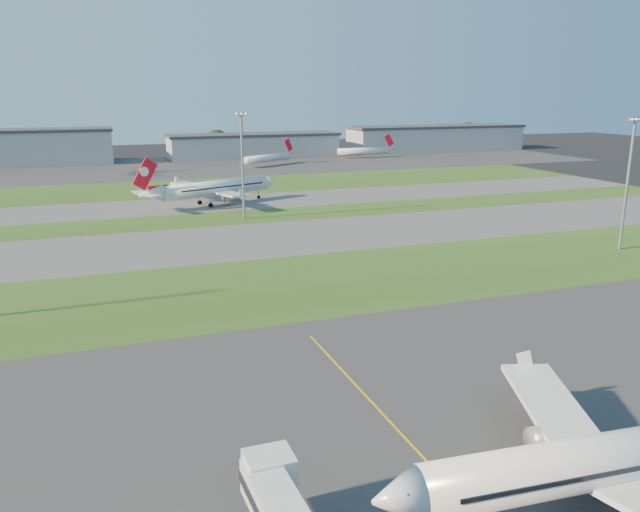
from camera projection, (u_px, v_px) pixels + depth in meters
name	position (u px, v px, depth m)	size (l,w,h in m)	color
ground	(374.00, 475.00, 50.98)	(700.00, 700.00, 0.00)	black
apron_near	(374.00, 475.00, 50.98)	(300.00, 70.00, 0.01)	#333335
grass_strip_a	(234.00, 291.00, 98.18)	(300.00, 34.00, 0.01)	#2B4B19
taxiway_a	(199.00, 244.00, 128.13)	(300.00, 32.00, 0.01)	#515154
grass_strip_b	(182.00, 221.00, 150.82)	(300.00, 18.00, 0.01)	#2B4B19
taxiway_b	(170.00, 206.00, 170.79)	(300.00, 26.00, 0.01)	#515154
grass_strip_c	(157.00, 189.00, 200.75)	(300.00, 40.00, 0.01)	#2B4B19
apron_far	(142.00, 169.00, 255.21)	(400.00, 80.00, 0.01)	#333335
yellow_line	(428.00, 463.00, 52.64)	(0.25, 60.00, 0.02)	gold
airliner_parked	(616.00, 460.00, 45.74)	(38.32, 32.41, 11.96)	white
airliner_taxiing	(215.00, 189.00, 172.39)	(38.94, 33.01, 12.79)	white
mini_jet_near	(268.00, 158.00, 264.16)	(25.52, 16.01, 9.48)	white
mini_jet_far	(364.00, 151.00, 295.92)	(28.62, 3.91, 9.48)	white
light_mast_centre	(242.00, 159.00, 150.24)	(3.20, 0.70, 25.80)	gray
light_mast_east	(628.00, 175.00, 120.41)	(3.20, 0.70, 25.80)	gray
hangar_west	(25.00, 147.00, 265.49)	(71.40, 23.00, 15.20)	#96999D
hangar_east	(254.00, 145.00, 299.34)	(81.60, 23.00, 11.20)	#96999D
hangar_far_east	(436.00, 138.00, 332.43)	(96.90, 23.00, 13.20)	#96999D
tree_mid_west	(88.00, 148.00, 284.27)	(9.90, 9.90, 10.80)	black
tree_mid_east	(217.00, 141.00, 306.75)	(11.55, 11.55, 12.60)	black
tree_east	(358.00, 139.00, 330.10)	(10.45, 10.45, 11.40)	black
tree_far_east	(468.00, 133.00, 356.74)	(12.65, 12.65, 13.80)	black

